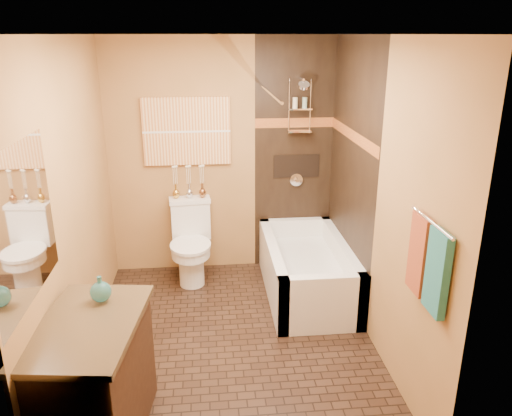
{
  "coord_description": "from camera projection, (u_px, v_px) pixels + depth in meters",
  "views": [
    {
      "loc": [
        -0.16,
        -3.69,
        2.5
      ],
      "look_at": [
        0.25,
        0.4,
        1.06
      ],
      "focal_mm": 35.0,
      "sensor_mm": 36.0,
      "label": 1
    }
  ],
  "objects": [
    {
      "name": "towel_bar",
      "position": [
        431.0,
        222.0,
        2.95
      ],
      "size": [
        0.02,
        0.55,
        0.02
      ],
      "primitive_type": "cylinder",
      "rotation": [
        1.57,
        0.0,
        0.0
      ],
      "color": "silver",
      "rests_on": "wall_right"
    },
    {
      "name": "ceiling",
      "position": [
        226.0,
        34.0,
        3.48
      ],
      "size": [
        3.0,
        3.0,
        0.0
      ],
      "primitive_type": "plane",
      "color": "silver",
      "rests_on": "wall_back"
    },
    {
      "name": "shower_fixtures",
      "position": [
        299.0,
        120.0,
        5.13
      ],
      "size": [
        0.24,
        0.33,
        1.16
      ],
      "color": "silver",
      "rests_on": "floor"
    },
    {
      "name": "wall_left",
      "position": [
        71.0,
        209.0,
        3.78
      ],
      "size": [
        0.02,
        3.0,
        2.5
      ],
      "primitive_type": "cube",
      "color": "#B07944",
      "rests_on": "floor"
    },
    {
      "name": "wall_right",
      "position": [
        378.0,
        199.0,
        4.01
      ],
      "size": [
        0.02,
        3.0,
        2.5
      ],
      "primitive_type": "cube",
      "color": "#B07944",
      "rests_on": "floor"
    },
    {
      "name": "toilet",
      "position": [
        191.0,
        242.0,
        5.26
      ],
      "size": [
        0.45,
        0.66,
        0.85
      ],
      "rotation": [
        0.0,
        0.0,
        0.09
      ],
      "color": "white",
      "rests_on": "floor"
    },
    {
      "name": "vanity",
      "position": [
        93.0,
        382.0,
        3.14
      ],
      "size": [
        0.71,
        1.04,
        0.86
      ],
      "rotation": [
        0.0,
        0.0,
        -0.13
      ],
      "color": "black",
      "rests_on": "floor"
    },
    {
      "name": "vanity_mirror",
      "position": [
        23.0,
        225.0,
        2.76
      ],
      "size": [
        0.01,
        1.0,
        0.9
      ],
      "primitive_type": "cube",
      "color": "white",
      "rests_on": "wall_left"
    },
    {
      "name": "towel_rust",
      "position": [
        419.0,
        254.0,
        3.17
      ],
      "size": [
        0.05,
        0.22,
        0.52
      ],
      "primitive_type": "cube",
      "color": "maroon",
      "rests_on": "towel_bar"
    },
    {
      "name": "bud_vases",
      "position": [
        189.0,
        181.0,
        5.24
      ],
      "size": [
        0.35,
        0.07,
        0.35
      ],
      "color": "gold",
      "rests_on": "toilet"
    },
    {
      "name": "teal_bottle",
      "position": [
        100.0,
        289.0,
        3.21
      ],
      "size": [
        0.16,
        0.16,
        0.22
      ],
      "primitive_type": null,
      "rotation": [
        0.0,
        0.0,
        0.21
      ],
      "color": "#246D6C",
      "rests_on": "vanity"
    },
    {
      "name": "wall_back",
      "position": [
        222.0,
        158.0,
        5.3
      ],
      "size": [
        2.4,
        0.02,
        2.5
      ],
      "primitive_type": "cube",
      "color": "#B07944",
      "rests_on": "floor"
    },
    {
      "name": "alcove_tile_right",
      "position": [
        351.0,
        174.0,
        4.71
      ],
      "size": [
        0.01,
        1.5,
        2.5
      ],
      "primitive_type": "cube",
      "color": "black",
      "rests_on": "wall_right"
    },
    {
      "name": "floor",
      "position": [
        232.0,
        340.0,
        4.31
      ],
      "size": [
        3.0,
        3.0,
        0.0
      ],
      "primitive_type": "plane",
      "color": "black",
      "rests_on": "ground"
    },
    {
      "name": "mosaic_band_back",
      "position": [
        295.0,
        123.0,
        5.24
      ],
      "size": [
        0.85,
        0.01,
        0.1
      ],
      "primitive_type": "cube",
      "color": "maroon",
      "rests_on": "alcove_tile_back"
    },
    {
      "name": "alcove_niche",
      "position": [
        296.0,
        166.0,
        5.4
      ],
      "size": [
        0.5,
        0.01,
        0.25
      ],
      "primitive_type": "cube",
      "color": "black",
      "rests_on": "alcove_tile_back"
    },
    {
      "name": "bathtub",
      "position": [
        307.0,
        274.0,
        5.02
      ],
      "size": [
        0.8,
        1.5,
        0.55
      ],
      "color": "white",
      "rests_on": "floor"
    },
    {
      "name": "curtain_rod",
      "position": [
        269.0,
        92.0,
        4.38
      ],
      "size": [
        0.03,
        1.55,
        0.03
      ],
      "primitive_type": "cylinder",
      "rotation": [
        1.57,
        0.0,
        0.0
      ],
      "color": "silver",
      "rests_on": "wall_back"
    },
    {
      "name": "towel_teal",
      "position": [
        437.0,
        273.0,
        2.92
      ],
      "size": [
        0.05,
        0.22,
        0.52
      ],
      "primitive_type": "cube",
      "color": "#216E6C",
      "rests_on": "towel_bar"
    },
    {
      "name": "wall_front",
      "position": [
        244.0,
        299.0,
        2.49
      ],
      "size": [
        2.4,
        0.02,
        2.5
      ],
      "primitive_type": "cube",
      "color": "#B07944",
      "rests_on": "floor"
    },
    {
      "name": "sunset_painting",
      "position": [
        187.0,
        131.0,
        5.15
      ],
      "size": [
        0.9,
        0.04,
        0.7
      ],
      "primitive_type": "cube",
      "color": "#C76A2E",
      "rests_on": "wall_back"
    },
    {
      "name": "alcove_tile_back",
      "position": [
        294.0,
        157.0,
        5.37
      ],
      "size": [
        0.85,
        0.01,
        2.5
      ],
      "primitive_type": "cube",
      "color": "black",
      "rests_on": "wall_back"
    },
    {
      "name": "mosaic_band_right",
      "position": [
        352.0,
        135.0,
        4.59
      ],
      "size": [
        0.01,
        1.5,
        0.1
      ],
      "primitive_type": "cube",
      "color": "maroon",
      "rests_on": "alcove_tile_right"
    }
  ]
}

